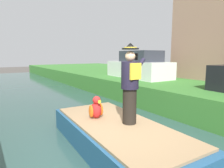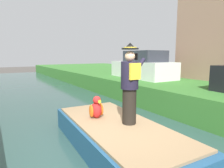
# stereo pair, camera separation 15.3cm
# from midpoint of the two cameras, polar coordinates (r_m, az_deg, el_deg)

# --- Properties ---
(ground_plane) EXTENTS (80.00, 80.00, 0.00)m
(ground_plane) POSITION_cam_midpoint_polar(r_m,az_deg,el_deg) (4.79, 2.07, -20.11)
(ground_plane) COLOR #4C4742
(canal_water) EXTENTS (5.49, 48.00, 0.10)m
(canal_water) POSITION_cam_midpoint_polar(r_m,az_deg,el_deg) (4.76, 2.07, -19.58)
(canal_water) COLOR #2D4C47
(canal_water) RESTS_ON ground
(boat) EXTENTS (2.05, 4.30, 0.61)m
(boat) POSITION_cam_midpoint_polar(r_m,az_deg,el_deg) (4.75, 0.72, -14.96)
(boat) COLOR #23517A
(boat) RESTS_ON canal_water
(person_pirate) EXTENTS (0.61, 0.42, 1.85)m
(person_pirate) POSITION_cam_midpoint_polar(r_m,az_deg,el_deg) (4.44, 4.36, -0.04)
(person_pirate) COLOR black
(person_pirate) RESTS_ON boat
(parrot_plush) EXTENTS (0.36, 0.35, 0.57)m
(parrot_plush) POSITION_cam_midpoint_polar(r_m,az_deg,el_deg) (4.96, -5.58, -7.20)
(parrot_plush) COLOR red
(parrot_plush) RESTS_ON boat
(parked_car_white) EXTENTS (1.87, 4.07, 1.50)m
(parked_car_white) POSITION_cam_midpoint_polar(r_m,az_deg,el_deg) (11.12, 7.44, 5.13)
(parked_car_white) COLOR white
(parked_car_white) RESTS_ON grass_bank_far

